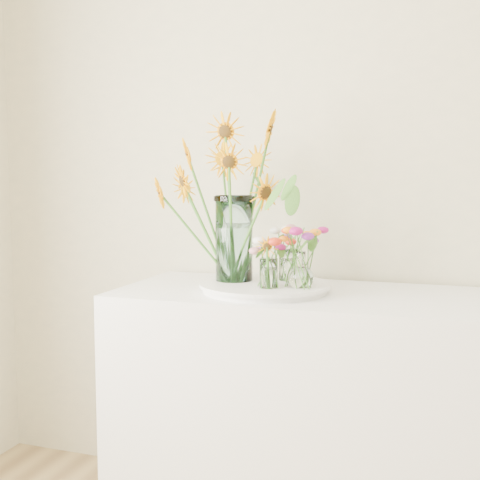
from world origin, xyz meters
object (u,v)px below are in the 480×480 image
at_px(counter, 314,417).
at_px(mason_jar, 234,239).
at_px(small_vase_c, 288,265).
at_px(tray, 265,288).
at_px(small_vase_a, 269,274).
at_px(small_vase_b, 301,270).

relative_size(counter, mason_jar, 4.48).
xyz_separation_m(mason_jar, small_vase_c, (0.18, 0.07, -0.10)).
height_order(counter, mason_jar, mason_jar).
bearing_deg(small_vase_c, mason_jar, -160.44).
bearing_deg(tray, mason_jar, 169.78).
xyz_separation_m(mason_jar, small_vase_a, (0.16, -0.11, -0.10)).
xyz_separation_m(small_vase_a, small_vase_c, (0.02, 0.18, 0.01)).
height_order(counter, small_vase_b, small_vase_b).
distance_m(mason_jar, small_vase_b, 0.28).
height_order(mason_jar, small_vase_c, mason_jar).
distance_m(small_vase_a, small_vase_c, 0.18).
height_order(small_vase_a, small_vase_b, small_vase_b).
relative_size(mason_jar, small_vase_c, 2.63).
xyz_separation_m(mason_jar, small_vase_b, (0.26, -0.06, -0.09)).
xyz_separation_m(counter, small_vase_c, (-0.11, 0.05, 0.53)).
bearing_deg(tray, small_vase_c, 54.36).
distance_m(counter, small_vase_a, 0.56).
distance_m(tray, small_vase_b, 0.16).
xyz_separation_m(counter, tray, (-0.17, -0.04, 0.46)).
relative_size(counter, small_vase_b, 11.10).
xyz_separation_m(tray, small_vase_a, (0.04, -0.09, 0.06)).
xyz_separation_m(tray, small_vase_b, (0.14, -0.04, 0.08)).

